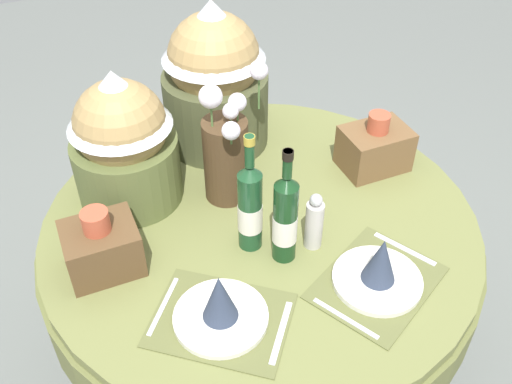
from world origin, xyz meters
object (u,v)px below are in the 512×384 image
at_px(place_setting_right, 379,271).
at_px(gift_tub_back_centre, 214,72).
at_px(dining_table, 260,250).
at_px(wine_bottle_centre, 250,207).
at_px(flower_vase, 226,152).
at_px(woven_basket_side_left, 102,247).
at_px(gift_tub_back_left, 122,135).
at_px(pepper_mill, 314,223).
at_px(woven_basket_side_right, 375,147).
at_px(place_setting_left, 220,308).
at_px(wine_bottle_left, 286,218).

height_order(place_setting_right, gift_tub_back_centre, gift_tub_back_centre).
relative_size(dining_table, wine_bottle_centre, 3.55).
xyz_separation_m(flower_vase, woven_basket_side_left, (-0.42, -0.15, -0.09)).
bearing_deg(wine_bottle_centre, place_setting_right, -46.91).
bearing_deg(gift_tub_back_left, gift_tub_back_centre, 26.49).
bearing_deg(pepper_mill, woven_basket_side_left, 165.03).
bearing_deg(woven_basket_side_left, gift_tub_back_centre, 41.90).
relative_size(gift_tub_back_centre, woven_basket_side_right, 2.41).
relative_size(place_setting_right, woven_basket_side_left, 2.11).
height_order(dining_table, woven_basket_side_right, woven_basket_side_right).
relative_size(dining_table, gift_tub_back_left, 3.04).
bearing_deg(gift_tub_back_left, place_setting_left, -81.64).
height_order(dining_table, place_setting_right, place_setting_right).
relative_size(dining_table, place_setting_left, 3.10).
height_order(dining_table, place_setting_left, place_setting_left).
distance_m(wine_bottle_left, wine_bottle_centre, 0.10).
xyz_separation_m(dining_table, place_setting_left, (-0.24, -0.30, 0.18)).
relative_size(place_setting_left, woven_basket_side_right, 2.02).
height_order(place_setting_left, gift_tub_back_centre, gift_tub_back_centre).
height_order(wine_bottle_left, gift_tub_back_left, gift_tub_back_left).
bearing_deg(wine_bottle_centre, woven_basket_side_left, 169.10).
xyz_separation_m(place_setting_left, flower_vase, (0.19, 0.45, 0.12)).
bearing_deg(woven_basket_side_right, wine_bottle_centre, -161.50).
distance_m(pepper_mill, woven_basket_side_left, 0.58).
bearing_deg(woven_basket_side_right, place_setting_left, -150.37).
bearing_deg(flower_vase, pepper_mill, -64.82).
xyz_separation_m(place_setting_right, wine_bottle_left, (-0.18, 0.19, 0.09)).
relative_size(flower_vase, wine_bottle_centre, 1.13).
xyz_separation_m(place_setting_left, gift_tub_back_left, (-0.08, 0.56, 0.18)).
bearing_deg(place_setting_right, woven_basket_side_right, 59.43).
bearing_deg(flower_vase, woven_basket_side_left, -160.18).
bearing_deg(wine_bottle_left, place_setting_right, -46.24).
relative_size(wine_bottle_left, woven_basket_side_left, 1.81).
relative_size(wine_bottle_left, gift_tub_back_centre, 0.71).
height_order(wine_bottle_centre, woven_basket_side_left, wine_bottle_centre).
relative_size(wine_bottle_left, gift_tub_back_left, 0.83).
bearing_deg(dining_table, gift_tub_back_left, 141.20).
relative_size(flower_vase, pepper_mill, 2.27).
height_order(place_setting_right, flower_vase, flower_vase).
distance_m(flower_vase, wine_bottle_left, 0.31).
height_order(dining_table, wine_bottle_centre, wine_bottle_centre).
xyz_separation_m(place_setting_left, gift_tub_back_centre, (0.27, 0.74, 0.22)).
bearing_deg(place_setting_left, wine_bottle_centre, 51.63).
height_order(pepper_mill, gift_tub_back_centre, gift_tub_back_centre).
bearing_deg(gift_tub_back_left, woven_basket_side_left, -117.96).
relative_size(place_setting_right, flower_vase, 1.00).
distance_m(place_setting_right, gift_tub_back_left, 0.82).
height_order(place_setting_left, flower_vase, flower_vase).
distance_m(dining_table, flower_vase, 0.33).
relative_size(pepper_mill, woven_basket_side_right, 0.88).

